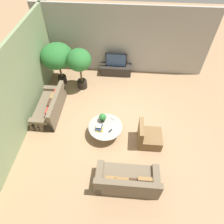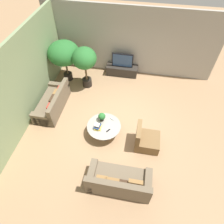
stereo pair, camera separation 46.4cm
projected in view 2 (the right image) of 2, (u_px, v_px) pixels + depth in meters
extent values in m
plane|color=#9E7A56|center=(117.00, 123.00, 7.52)|extent=(24.00, 24.00, 0.00)
cube|color=#A39E93|center=(130.00, 42.00, 8.51)|extent=(7.40, 0.12, 3.00)
cube|color=gray|center=(26.00, 78.00, 6.92)|extent=(0.12, 7.40, 3.00)
cube|color=#2D2823|center=(122.00, 70.00, 9.29)|extent=(1.41, 0.48, 0.44)
cube|color=#2D2823|center=(122.00, 67.00, 9.14)|extent=(1.43, 0.50, 0.02)
cube|color=black|center=(122.00, 60.00, 8.88)|extent=(0.94, 0.08, 0.65)
cube|color=navy|center=(122.00, 61.00, 8.86)|extent=(0.87, 0.00, 0.58)
cube|color=black|center=(122.00, 66.00, 9.12)|extent=(0.28, 0.13, 0.02)
cylinder|color=#756656|center=(104.00, 133.00, 7.19)|extent=(0.64, 0.64, 0.02)
cylinder|color=#756656|center=(104.00, 130.00, 7.04)|extent=(0.10, 0.10, 0.42)
cylinder|color=gray|center=(104.00, 126.00, 6.87)|extent=(1.17, 1.17, 0.02)
cube|color=brown|center=(52.00, 104.00, 7.87)|extent=(0.84, 1.91, 0.42)
cube|color=brown|center=(58.00, 98.00, 7.52)|extent=(0.16, 1.91, 0.42)
cube|color=brown|center=(60.00, 89.00, 8.38)|extent=(0.84, 0.20, 0.54)
cube|color=brown|center=(43.00, 120.00, 7.27)|extent=(0.84, 0.20, 0.54)
cube|color=#B23328|center=(59.00, 90.00, 7.91)|extent=(0.14, 0.29, 0.26)
cube|color=olive|center=(56.00, 95.00, 7.67)|extent=(0.16, 0.37, 0.34)
cube|color=#422D1E|center=(53.00, 101.00, 7.46)|extent=(0.13, 0.38, 0.35)
cube|color=#B23328|center=(50.00, 108.00, 7.27)|extent=(0.13, 0.31, 0.29)
cube|color=brown|center=(119.00, 181.00, 5.82)|extent=(1.82, 0.84, 0.42)
cube|color=brown|center=(117.00, 187.00, 5.28)|extent=(1.82, 0.16, 0.42)
cube|color=brown|center=(147.00, 186.00, 5.67)|extent=(0.20, 0.84, 0.54)
cube|color=brown|center=(92.00, 176.00, 5.87)|extent=(0.20, 0.84, 0.54)
cube|color=olive|center=(135.00, 185.00, 5.36)|extent=(0.39, 0.18, 0.37)
cube|color=#422D1E|center=(124.00, 183.00, 5.41)|extent=(0.32, 0.16, 0.30)
cube|color=olive|center=(113.00, 181.00, 5.44)|extent=(0.36, 0.17, 0.34)
cube|color=olive|center=(102.00, 180.00, 5.49)|extent=(0.31, 0.13, 0.29)
cube|color=brown|center=(147.00, 141.00, 6.74)|extent=(0.80, 0.76, 0.40)
cube|color=brown|center=(139.00, 133.00, 6.45)|extent=(0.14, 0.76, 0.46)
cylinder|color=black|center=(68.00, 76.00, 9.11)|extent=(0.37, 0.37, 0.32)
cylinder|color=brown|center=(67.00, 68.00, 8.78)|extent=(0.08, 0.08, 0.55)
ellipsoid|color=#286B2D|center=(64.00, 53.00, 8.21)|extent=(1.31, 1.31, 0.98)
cylinder|color=black|center=(87.00, 82.00, 8.79)|extent=(0.41, 0.41, 0.36)
cylinder|color=brown|center=(86.00, 73.00, 8.43)|extent=(0.08, 0.08, 0.61)
ellipsoid|color=#286B2D|center=(84.00, 58.00, 7.87)|extent=(0.98, 0.98, 0.87)
cylinder|color=black|center=(102.00, 119.00, 7.01)|extent=(0.13, 0.13, 0.09)
sphere|color=#286B2D|center=(102.00, 116.00, 6.89)|extent=(0.25, 0.25, 0.25)
cube|color=gold|center=(98.00, 127.00, 6.81)|extent=(0.24, 0.31, 0.04)
cube|color=#A32823|center=(98.00, 126.00, 6.79)|extent=(0.17, 0.22, 0.03)
cube|color=#2D4C84|center=(98.00, 126.00, 6.76)|extent=(0.23, 0.30, 0.03)
cube|color=#232326|center=(98.00, 125.00, 6.74)|extent=(0.16, 0.23, 0.04)
cube|color=beige|center=(97.00, 125.00, 6.70)|extent=(0.17, 0.18, 0.03)
cube|color=black|center=(108.00, 130.00, 6.72)|extent=(0.13, 0.15, 0.02)
cube|color=gray|center=(112.00, 119.00, 7.05)|extent=(0.16, 0.12, 0.02)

